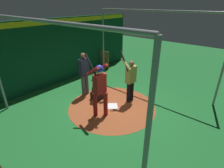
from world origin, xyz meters
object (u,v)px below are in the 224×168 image
Objects in this scene: catcher at (98,91)px; umpire at (84,72)px; home_plate at (112,106)px; visitor at (131,78)px; batter at (99,86)px; bat_rack at (103,60)px.

umpire is (-0.72, -0.03, 0.65)m from catcher.
home_plate is 1.28m from visitor.
batter is (0.05, -0.69, 1.13)m from home_plate.
visitor reaches higher than umpire.
visitor reaches higher than home_plate.
batter is 2.08× the size of bat_rack.
visitor is (0.26, 0.79, 0.97)m from home_plate.
catcher is 0.93× the size of bat_rack.
umpire is at bearing 179.00° from home_plate.
bat_rack is (-1.79, 3.01, -0.54)m from umpire.
batter reaches higher than umpire.
home_plate is 0.19× the size of batter.
visitor reaches higher than catcher.
umpire is at bearing -177.38° from catcher.
bat_rack reaches higher than catcher.
home_plate is 0.23× the size of umpire.
batter reaches higher than visitor.
batter is at bearing -24.32° from umpire.
home_plate is 4.53m from bat_rack.
batter is 1.75m from umpire.
batter is at bearing -40.88° from catcher.
bat_rack is at bearing 132.14° from batter.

